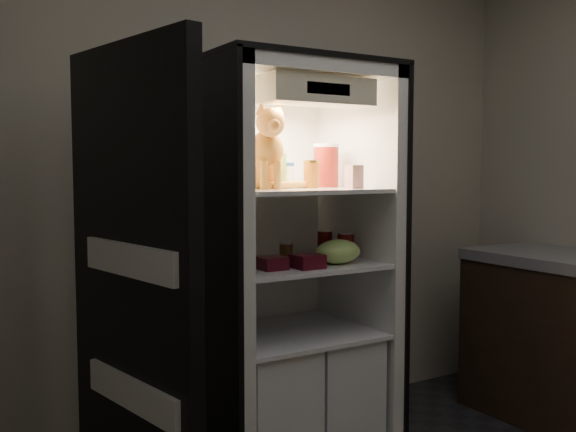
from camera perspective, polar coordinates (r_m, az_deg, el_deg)
name	(u,v)px	position (r m, az deg, el deg)	size (l,w,h in m)	color
room_shell	(531,87)	(2.01, 20.82, 10.69)	(3.60, 3.60, 3.60)	white
refrigerator	(285,291)	(3.11, -0.28, -6.69)	(0.90, 0.72, 1.88)	white
fridge_door	(132,293)	(2.50, -13.67, -6.71)	(0.22, 0.87, 1.85)	black
tabby_cat	(264,157)	(2.93, -2.16, 5.28)	(0.33, 0.38, 0.39)	#C47119
parmesan_shaker	(280,171)	(3.06, -0.72, 4.06)	(0.06, 0.06, 0.16)	#24852A
mayo_tub	(285,175)	(3.12, -0.25, 3.67)	(0.09, 0.09, 0.12)	white
salsa_jar	(311,174)	(3.02, 2.08, 3.74)	(0.07, 0.07, 0.13)	maroon
pepper_jar	(326,165)	(3.17, 3.40, 4.50)	(0.13, 0.13, 0.21)	#A72D16
cream_carton	(354,177)	(2.98, 5.89, 3.49)	(0.06, 0.06, 0.11)	white
soda_can_a	(325,244)	(3.19, 3.28, -2.50)	(0.07, 0.07, 0.14)	black
soda_can_b	(347,246)	(3.17, 5.29, -2.64)	(0.07, 0.07, 0.12)	black
soda_can_c	(345,246)	(3.12, 5.05, -2.71)	(0.07, 0.07, 0.13)	black
condiment_jar	(286,251)	(3.09, -0.17, -3.14)	(0.06, 0.06, 0.09)	#573319
grape_bag	(338,252)	(2.99, 4.48, -3.18)	(0.23, 0.16, 0.11)	#87B152
berry_box_left	(272,263)	(2.82, -1.42, -4.22)	(0.11, 0.11, 0.06)	#510D16
berry_box_right	(307,261)	(2.86, 1.74, -4.04)	(0.12, 0.12, 0.06)	#510D16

